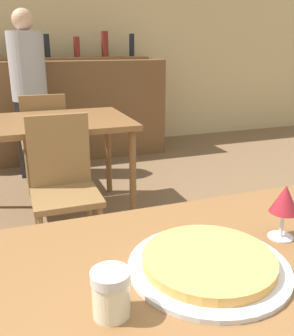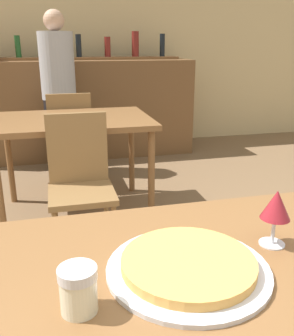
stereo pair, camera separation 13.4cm
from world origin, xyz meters
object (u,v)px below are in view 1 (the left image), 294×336
object	(u,v)px
cheese_shaker	(111,293)
pizza_tray	(209,262)
person_standing	(30,90)
chair_far_side_back	(45,137)
wine_glass	(285,201)
chair_far_side_front	(63,179)

from	to	relation	value
cheese_shaker	pizza_tray	bearing A→B (deg)	16.34
cheese_shaker	person_standing	bearing A→B (deg)	89.33
chair_far_side_back	cheese_shaker	world-z (taller)	chair_far_side_back
cheese_shaker	person_standing	size ratio (longest dim) A/B	0.06
pizza_tray	wine_glass	xyz separation A→B (m)	(0.27, 0.07, 0.10)
pizza_tray	cheese_shaker	xyz separation A→B (m)	(-0.27, -0.08, 0.03)
chair_far_side_back	person_standing	xyz separation A→B (m)	(-0.07, 0.51, 0.36)
chair_far_side_back	pizza_tray	distance (m)	2.70
person_standing	chair_far_side_back	bearing A→B (deg)	-82.73
chair_far_side_front	wine_glass	xyz separation A→B (m)	(0.43, -1.44, 0.38)
wine_glass	pizza_tray	bearing A→B (deg)	-166.06
chair_far_side_back	cheese_shaker	distance (m)	2.78
chair_far_side_back	person_standing	size ratio (longest dim) A/B	0.55
chair_far_side_front	pizza_tray	distance (m)	1.55
chair_far_side_back	person_standing	distance (m)	0.63
chair_far_side_front	cheese_shaker	bearing A→B (deg)	-93.73
chair_far_side_back	wine_glass	xyz separation A→B (m)	(0.43, -2.62, 0.38)
wine_glass	chair_far_side_back	bearing A→B (deg)	99.33
person_standing	wine_glass	world-z (taller)	person_standing
chair_far_side_front	cheese_shaker	distance (m)	1.62
chair_far_side_back	person_standing	bearing A→B (deg)	-82.73
person_standing	wine_glass	size ratio (longest dim) A/B	10.17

